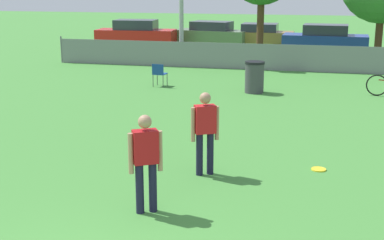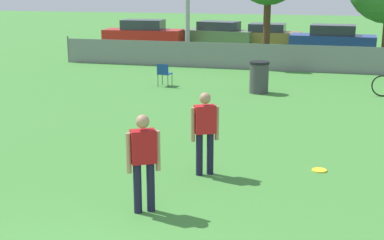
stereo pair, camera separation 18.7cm
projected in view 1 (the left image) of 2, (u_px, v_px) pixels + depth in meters
The scene contains 10 objects.
fence_backline at pixel (261, 57), 22.48m from camera, with size 18.48×0.07×1.21m.
player_thrower_red at pixel (146, 157), 8.33m from camera, with size 0.48×0.39×1.60m.
player_defender_red at pixel (205, 128), 10.01m from camera, with size 0.49×0.38×1.60m.
frisbee_disc at pixel (319, 169), 10.48m from camera, with size 0.29×0.29×0.03m.
folding_chair_sideline at pixel (159, 73), 18.87m from camera, with size 0.47×0.47×0.81m.
trash_bin at pixel (254, 77), 17.79m from camera, with size 0.66×0.66×1.05m.
parked_car_red at pixel (136, 33), 31.25m from camera, with size 4.67×2.10×1.51m.
parked_car_olive at pixel (212, 33), 31.78m from camera, with size 4.60×2.40×1.38m.
parked_car_tan at pixel (260, 35), 31.33m from camera, with size 3.91×1.82×1.29m.
parked_car_blue at pixel (325, 39), 28.55m from camera, with size 4.49×1.93×1.44m.
Camera 1 is at (2.56, -4.48, 3.55)m, focal length 50.00 mm.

